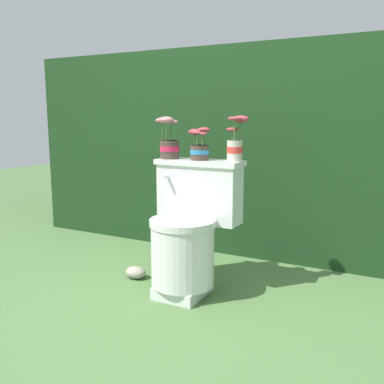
% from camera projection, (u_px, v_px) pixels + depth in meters
% --- Properties ---
extents(ground_plane, '(12.00, 12.00, 0.00)m').
position_uv_depth(ground_plane, '(187.00, 291.00, 2.49)').
color(ground_plane, '#4C703D').
extents(hedge_backdrop, '(3.61, 1.05, 1.50)m').
position_uv_depth(hedge_backdrop, '(261.00, 149.00, 3.47)').
color(hedge_backdrop, '#193819').
rests_on(hedge_backdrop, ground).
extents(toilet, '(0.52, 0.49, 0.75)m').
position_uv_depth(toilet, '(190.00, 231.00, 2.45)').
color(toilet, silver).
rests_on(toilet, ground).
extents(potted_plant_left, '(0.15, 0.12, 0.25)m').
position_uv_depth(potted_plant_left, '(169.00, 142.00, 2.55)').
color(potted_plant_left, '#47382D').
rests_on(potted_plant_left, toilet).
extents(potted_plant_midleft, '(0.13, 0.11, 0.19)m').
position_uv_depth(potted_plant_midleft, '(199.00, 148.00, 2.47)').
color(potted_plant_midleft, '#47382D').
rests_on(potted_plant_midleft, toilet).
extents(potted_plant_middle, '(0.13, 0.11, 0.26)m').
position_uv_depth(potted_plant_middle, '(235.00, 142.00, 2.40)').
color(potted_plant_middle, beige).
rests_on(potted_plant_middle, toilet).
extents(garden_stone, '(0.13, 0.11, 0.07)m').
position_uv_depth(garden_stone, '(136.00, 272.00, 2.69)').
color(garden_stone, '#9E9384').
rests_on(garden_stone, ground).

